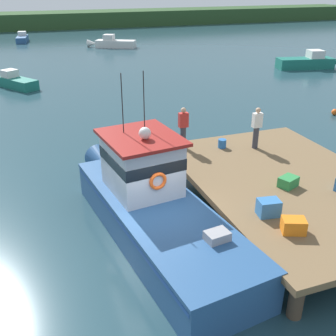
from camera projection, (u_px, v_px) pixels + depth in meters
ground_plane at (152, 239)px, 12.37m from camera, size 200.00×200.00×0.00m
dock at (289, 183)px, 13.40m from camera, size 6.00×9.00×1.20m
main_fishing_boat at (151, 203)px, 12.34m from camera, size 3.54×9.95×4.80m
crate_single_far at (294, 226)px, 10.53m from camera, size 0.72×0.63×0.39m
crate_single_by_cleat at (288, 182)px, 12.87m from camera, size 0.72×0.64×0.33m
crate_stack_near_edge at (269, 208)px, 11.27m from camera, size 0.66×0.53×0.47m
bait_bucket at (222, 143)px, 15.85m from camera, size 0.32×0.32×0.34m
deckhand_by_the_boat at (257, 127)px, 15.54m from camera, size 0.36×0.22×1.63m
deckhand_further_back at (183, 127)px, 15.55m from camera, size 0.36×0.22×1.63m
moored_boat_outer_mooring at (310, 62)px, 35.87m from camera, size 6.26×2.56×1.56m
moored_boat_off_the_point at (112, 43)px, 46.79m from camera, size 5.51×3.74×1.44m
moored_boat_near_channel at (13, 81)px, 29.67m from camera, size 3.39×4.53×1.22m
moored_boat_far_right at (22, 38)px, 51.30m from camera, size 1.67×4.81×1.20m
mooring_buoy_outer at (335, 112)px, 23.60m from camera, size 0.36×0.36×0.36m
far_shoreline at (33, 21)px, 64.62m from camera, size 120.00×8.00×2.40m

